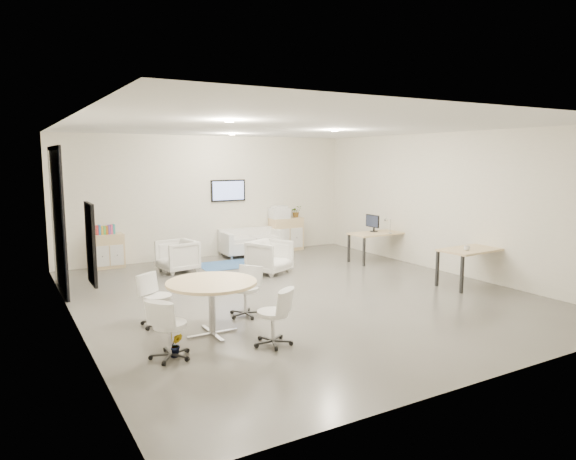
# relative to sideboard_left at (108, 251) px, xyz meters

# --- Properties ---
(room_shell) EXTENTS (9.60, 10.60, 4.80)m
(room_shell) POSITION_rel_sideboard_left_xyz_m (2.71, -4.28, 1.19)
(room_shell) COLOR #57544F
(room_shell) RESTS_ON ground
(glass_door) EXTENTS (0.09, 1.90, 2.85)m
(glass_door) POSITION_rel_sideboard_left_xyz_m (-1.24, -1.78, 1.10)
(glass_door) COLOR black
(glass_door) RESTS_ON room_shell
(artwork) EXTENTS (0.05, 0.54, 1.04)m
(artwork) POSITION_rel_sideboard_left_xyz_m (-1.26, -5.88, 1.14)
(artwork) COLOR black
(artwork) RESTS_ON room_shell
(wall_tv) EXTENTS (0.98, 0.06, 0.58)m
(wall_tv) POSITION_rel_sideboard_left_xyz_m (3.21, 0.18, 1.34)
(wall_tv) COLOR black
(wall_tv) RESTS_ON room_shell
(ceiling_spots) EXTENTS (3.14, 4.14, 0.03)m
(ceiling_spots) POSITION_rel_sideboard_left_xyz_m (2.51, -3.45, 2.77)
(ceiling_spots) COLOR #FFEAC6
(ceiling_spots) RESTS_ON room_shell
(sideboard_left) EXTENTS (0.73, 0.38, 0.82)m
(sideboard_left) POSITION_rel_sideboard_left_xyz_m (0.00, 0.00, 0.00)
(sideboard_left) COLOR #D8B682
(sideboard_left) RESTS_ON room_shell
(sideboard_right) EXTENTS (0.93, 0.45, 0.93)m
(sideboard_right) POSITION_rel_sideboard_left_xyz_m (4.89, -0.04, 0.06)
(sideboard_right) COLOR #D8B682
(sideboard_right) RESTS_ON room_shell
(books) EXTENTS (0.43, 0.14, 0.22)m
(books) POSITION_rel_sideboard_left_xyz_m (-0.04, 0.00, 0.52)
(books) COLOR red
(books) RESTS_ON sideboard_left
(printer) EXTENTS (0.53, 0.45, 0.36)m
(printer) POSITION_rel_sideboard_left_xyz_m (4.68, -0.03, 0.69)
(printer) COLOR white
(printer) RESTS_ON sideboard_right
(loveseat) EXTENTS (1.67, 0.89, 0.61)m
(loveseat) POSITION_rel_sideboard_left_xyz_m (3.70, -0.20, -0.07)
(loveseat) COLOR silver
(loveseat) RESTS_ON room_shell
(blue_rug) EXTENTS (1.67, 1.16, 0.01)m
(blue_rug) POSITION_rel_sideboard_left_xyz_m (2.72, -1.13, -0.40)
(blue_rug) COLOR #2C4C87
(blue_rug) RESTS_ON room_shell
(armchair_left) EXTENTS (0.85, 0.89, 0.81)m
(armchair_left) POSITION_rel_sideboard_left_xyz_m (1.32, -1.21, -0.00)
(armchair_left) COLOR silver
(armchair_left) RESTS_ON room_shell
(armchair_right) EXTENTS (1.05, 1.02, 0.83)m
(armchair_right) POSITION_rel_sideboard_left_xyz_m (3.10, -2.42, 0.01)
(armchair_right) COLOR silver
(armchair_right) RESTS_ON room_shell
(desk_rear) EXTENTS (1.44, 0.73, 0.75)m
(desk_rear) POSITION_rel_sideboard_left_xyz_m (6.11, -2.60, 0.26)
(desk_rear) COLOR #D8B682
(desk_rear) RESTS_ON room_shell
(desk_front) EXTENTS (1.54, 0.84, 0.78)m
(desk_front) POSITION_rel_sideboard_left_xyz_m (6.22, -5.53, 0.29)
(desk_front) COLOR #D8B682
(desk_front) RESTS_ON room_shell
(monitor) EXTENTS (0.20, 0.50, 0.44)m
(monitor) POSITION_rel_sideboard_left_xyz_m (6.07, -2.45, 0.58)
(monitor) COLOR black
(monitor) RESTS_ON desk_rear
(round_table) EXTENTS (1.34, 1.34, 0.82)m
(round_table) POSITION_rel_sideboard_left_xyz_m (0.42, -5.67, 0.33)
(round_table) COLOR #D8B682
(round_table) RESTS_ON room_shell
(meeting_chairs) EXTENTS (2.45, 2.45, 0.82)m
(meeting_chairs) POSITION_rel_sideboard_left_xyz_m (0.42, -5.67, 0.00)
(meeting_chairs) COLOR white
(meeting_chairs) RESTS_ON room_shell
(plant_cabinet) EXTENTS (0.35, 0.37, 0.26)m
(plant_cabinet) POSITION_rel_sideboard_left_xyz_m (5.22, -0.05, 0.65)
(plant_cabinet) COLOR #3F7F3F
(plant_cabinet) RESTS_ON sideboard_right
(plant_floor) EXTENTS (0.26, 0.37, 0.15)m
(plant_floor) POSITION_rel_sideboard_left_xyz_m (-0.32, -6.25, -0.33)
(plant_floor) COLOR #3F7F3F
(plant_floor) RESTS_ON room_shell
(cup) EXTENTS (0.12, 0.10, 0.12)m
(cup) POSITION_rel_sideboard_left_xyz_m (5.87, -5.65, 0.43)
(cup) COLOR white
(cup) RESTS_ON desk_front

